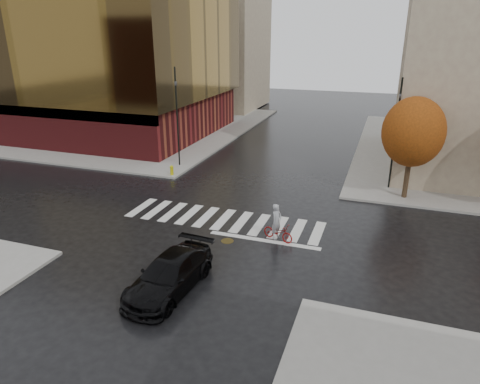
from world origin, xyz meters
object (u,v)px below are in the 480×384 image
object	(u,v)px
traffic_light_nw	(177,110)
fire_hydrant	(172,170)
cyclist	(278,228)
traffic_light_ne	(396,127)
sedan	(170,275)

from	to	relation	value
traffic_light_nw	fire_hydrant	world-z (taller)	traffic_light_nw
cyclist	fire_hydrant	world-z (taller)	cyclist
traffic_light_ne	cyclist	bearing A→B (deg)	64.19
sedan	traffic_light_ne	xyz separation A→B (m)	(8.50, 16.00, 3.66)
cyclist	traffic_light_nw	size ratio (longest dim) A/B	0.26
cyclist	traffic_light_ne	world-z (taller)	traffic_light_ne
cyclist	traffic_light_ne	size ratio (longest dim) A/B	0.27
sedan	traffic_light_ne	world-z (taller)	traffic_light_ne
traffic_light_ne	fire_hydrant	size ratio (longest dim) A/B	9.89
sedan	fire_hydrant	xyz separation A→B (m)	(-7.00, 13.50, -0.18)
traffic_light_nw	fire_hydrant	xyz separation A→B (m)	(0.62, -2.50, -3.99)
cyclist	traffic_light_nw	distance (m)	15.18
sedan	traffic_light_ne	distance (m)	18.49
cyclist	traffic_light_ne	xyz separation A→B (m)	(5.37, 10.00, 3.71)
traffic_light_ne	fire_hydrant	distance (m)	16.16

